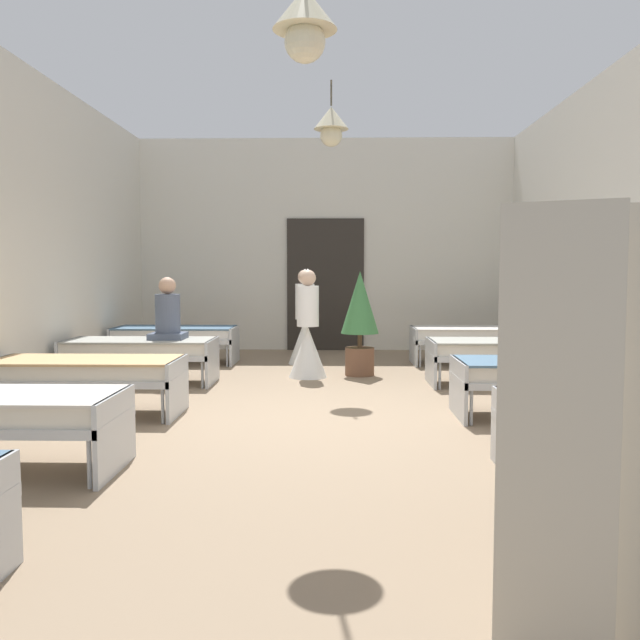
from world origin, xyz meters
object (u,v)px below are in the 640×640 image
Objects in this scene: bed_right_row_2 at (553,374)px; potted_plant at (360,315)px; bed_left_row_3 at (141,350)px; bed_right_row_3 at (504,351)px; nurse_mid_aisle at (305,330)px; nurse_near_aisle at (308,339)px; bed_left_row_4 at (176,335)px; bed_right_row_1 at (640,415)px; bed_left_row_2 at (86,372)px; patient_seated_primary at (168,316)px; bed_right_row_4 at (473,336)px.

bed_right_row_2 is 3.23m from potted_plant.
bed_left_row_3 is 4.67m from bed_right_row_3.
nurse_near_aisle is at bearing 124.44° from nurse_mid_aisle.
bed_left_row_4 is at bearing 157.86° from bed_right_row_3.
potted_plant is (2.86, -1.16, 0.41)m from bed_left_row_4.
bed_right_row_1 is 1.28× the size of nurse_near_aisle.
bed_right_row_1 and bed_right_row_3 have the same top height.
bed_left_row_3 is 1.90m from bed_left_row_4.
bed_left_row_2 is 5.04m from bed_right_row_3.
nurse_near_aisle is 1.89m from patient_seated_primary.
bed_left_row_4 is 2.38× the size of patient_seated_primary.
bed_right_row_3 and bed_left_row_4 have the same top height.
bed_right_row_4 is at bearing -149.22° from nurse_mid_aisle.
bed_left_row_3 is 1.28× the size of nurse_mid_aisle.
bed_right_row_1 is at bearing -90.00° from bed_right_row_4.
bed_right_row_2 is 1.00× the size of bed_right_row_3.
bed_right_row_3 is 3.23m from nurse_mid_aisle.
nurse_near_aisle is 1.02× the size of potted_plant.
bed_left_row_2 is at bearing 157.86° from bed_right_row_1.
potted_plant reaches higher than bed_left_row_2.
nurse_near_aisle is at bearing 15.59° from patient_seated_primary.
bed_left_row_2 and bed_right_row_2 have the same top height.
bed_right_row_2 is 1.28× the size of nurse_mid_aisle.
bed_left_row_2 is 2.38× the size of patient_seated_primary.
bed_left_row_2 is at bearing -140.86° from bed_right_row_4.
bed_left_row_3 is at bearing 58.78° from nurse_near_aisle.
bed_right_row_4 is at bearing 90.00° from bed_right_row_2.
bed_left_row_2 is 3.80m from bed_left_row_4.
bed_right_row_4 is 2.87m from nurse_near_aisle.
nurse_mid_aisle is 1.86× the size of patient_seated_primary.
bed_right_row_3 is (4.67, 1.90, 0.00)m from bed_left_row_2.
bed_right_row_1 is 5.03m from nurse_near_aisle.
nurse_mid_aisle is (-2.63, 5.67, 0.09)m from bed_right_row_1.
bed_right_row_4 is at bearing 90.00° from bed_right_row_1.
bed_left_row_4 is 2.04m from nurse_mid_aisle.
nurse_near_aisle is (-2.53, 0.55, 0.09)m from bed_right_row_3.
bed_left_row_2 is 3.91m from potted_plant.
bed_left_row_4 is (0.00, 1.90, 0.00)m from bed_left_row_3.
bed_right_row_4 is at bearing 32.69° from potted_plant.
patient_seated_primary reaches higher than bed_left_row_3.
bed_right_row_3 is (0.00, 1.90, 0.00)m from bed_right_row_2.
bed_left_row_3 is at bearing -165.54° from potted_plant.
nurse_mid_aisle is at bearing 61.56° from bed_left_row_2.
nurse_near_aisle reaches higher than bed_right_row_1.
bed_right_row_2 is 6.02m from bed_left_row_4.
bed_right_row_3 is (0.00, 3.80, 0.00)m from bed_right_row_1.
nurse_near_aisle is 1.33m from nurse_mid_aisle.
potted_plant is at bearing 124.52° from bed_right_row_2.
bed_right_row_2 is 1.00× the size of bed_right_row_4.
patient_seated_primary is (-4.32, 1.95, 0.43)m from bed_right_row_2.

